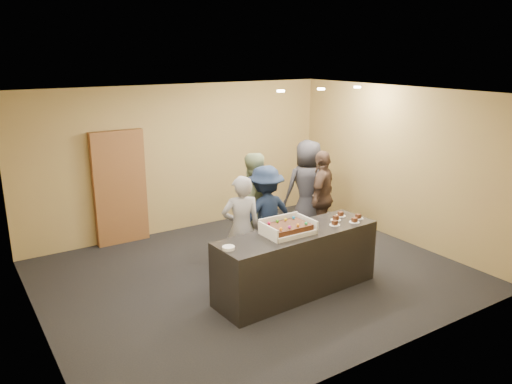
# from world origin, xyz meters

# --- Properties ---
(room) EXTENTS (6.04, 6.00, 2.70)m
(room) POSITION_xyz_m (0.00, 0.00, 1.35)
(room) COLOR black
(room) RESTS_ON ground
(serving_counter) EXTENTS (2.43, 0.82, 0.90)m
(serving_counter) POSITION_xyz_m (0.20, -0.78, 0.45)
(serving_counter) COLOR black
(serving_counter) RESTS_ON floor
(storage_cabinet) EXTENTS (0.90, 0.15, 1.98)m
(storage_cabinet) POSITION_xyz_m (-1.21, 2.41, 0.99)
(storage_cabinet) COLOR brown
(storage_cabinet) RESTS_ON floor
(cake_box) EXTENTS (0.67, 0.46, 0.20)m
(cake_box) POSITION_xyz_m (0.03, -0.75, 0.95)
(cake_box) COLOR white
(cake_box) RESTS_ON serving_counter
(sheet_cake) EXTENTS (0.57, 0.39, 0.11)m
(sheet_cake) POSITION_xyz_m (0.03, -0.78, 1.00)
(sheet_cake) COLOR #33170B
(sheet_cake) RESTS_ON cake_box
(plate_stack) EXTENTS (0.16, 0.16, 0.04)m
(plate_stack) POSITION_xyz_m (-0.91, -0.82, 0.92)
(plate_stack) COLOR white
(plate_stack) RESTS_ON serving_counter
(slice_a) EXTENTS (0.15, 0.15, 0.07)m
(slice_a) POSITION_xyz_m (0.79, -0.86, 0.92)
(slice_a) COLOR white
(slice_a) RESTS_ON serving_counter
(slice_b) EXTENTS (0.15, 0.15, 0.07)m
(slice_b) POSITION_xyz_m (0.94, -0.71, 0.92)
(slice_b) COLOR white
(slice_b) RESTS_ON serving_counter
(slice_c) EXTENTS (0.15, 0.15, 0.07)m
(slice_c) POSITION_xyz_m (1.11, -0.92, 0.92)
(slice_c) COLOR white
(slice_c) RESTS_ON serving_counter
(slice_d) EXTENTS (0.15, 0.15, 0.07)m
(slice_d) POSITION_xyz_m (1.13, -0.61, 0.92)
(slice_d) COLOR white
(slice_d) RESTS_ON serving_counter
(slice_e) EXTENTS (0.15, 0.15, 0.07)m
(slice_e) POSITION_xyz_m (1.27, -0.83, 0.92)
(slice_e) COLOR white
(slice_e) RESTS_ON serving_counter
(person_server_grey) EXTENTS (0.66, 0.54, 1.58)m
(person_server_grey) POSITION_xyz_m (-0.23, 0.00, 0.79)
(person_server_grey) COLOR gray
(person_server_grey) RESTS_ON floor
(person_sage_man) EXTENTS (0.86, 0.68, 1.72)m
(person_sage_man) POSITION_xyz_m (0.39, 0.69, 0.86)
(person_sage_man) COLOR gray
(person_sage_man) RESTS_ON floor
(person_navy_man) EXTENTS (1.03, 0.62, 1.57)m
(person_navy_man) POSITION_xyz_m (0.42, 0.33, 0.79)
(person_navy_man) COLOR #15213A
(person_navy_man) RESTS_ON floor
(person_brown_extra) EXTENTS (1.02, 0.86, 1.63)m
(person_brown_extra) POSITION_xyz_m (1.75, 0.55, 0.82)
(person_brown_extra) COLOR #4F392D
(person_brown_extra) RESTS_ON floor
(person_dark_suit) EXTENTS (0.97, 0.76, 1.75)m
(person_dark_suit) POSITION_xyz_m (1.77, 0.98, 0.88)
(person_dark_suit) COLOR #28272D
(person_dark_suit) RESTS_ON floor
(ceiling_spotlights) EXTENTS (1.72, 0.12, 0.03)m
(ceiling_spotlights) POSITION_xyz_m (1.60, 0.50, 2.67)
(ceiling_spotlights) COLOR #FFEAC6
(ceiling_spotlights) RESTS_ON ceiling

